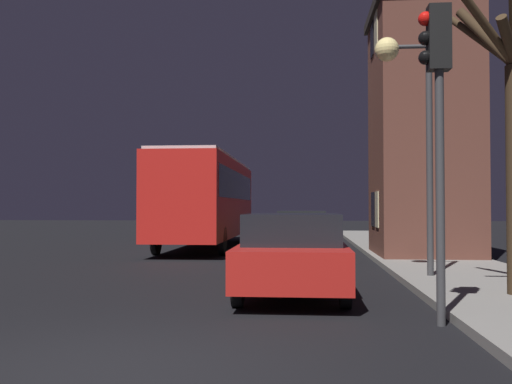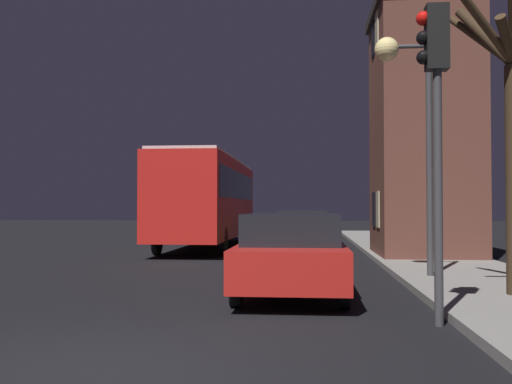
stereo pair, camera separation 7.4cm
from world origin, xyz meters
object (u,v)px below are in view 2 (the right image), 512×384
Objects in this scene: bus at (209,195)px; car_near_lane at (292,252)px; traffic_light at (435,95)px; car_mid_lane at (303,230)px; streetlamp at (404,92)px; bare_tree at (510,136)px.

bus is 2.43× the size of car_near_lane.
traffic_light is 0.39× the size of bus.
car_near_lane reaches higher than car_mid_lane.
car_near_lane is at bearing 127.60° from traffic_light.
streetlamp is 1.12× the size of car_near_lane.
bare_tree is at bearing -71.60° from car_mid_lane.
streetlamp is at bearing -58.56° from bus.
traffic_light is (-0.36, -4.62, -0.98)m from streetlamp.
car_near_lane is at bearing 170.74° from bare_tree.
bare_tree is at bearing 50.36° from traffic_light.
car_mid_lane is (3.73, -1.58, -1.32)m from bus.
traffic_light reaches higher than car_near_lane.
bus is (-7.34, 12.42, -0.74)m from bare_tree.
streetlamp is at bearing -74.57° from car_mid_lane.
bus reaches higher than car_mid_lane.
bus is (-6.01, 9.83, -2.04)m from streetlamp.
traffic_light is at bearing -129.64° from bare_tree.
bare_tree is 1.18× the size of car_mid_lane.
traffic_light is 0.81× the size of bare_tree.
car_near_lane is (-3.72, 0.61, -2.05)m from bare_tree.
bus is 12.42m from car_near_lane.
bus is 2.44× the size of car_mid_lane.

